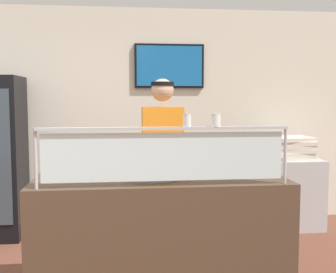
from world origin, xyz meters
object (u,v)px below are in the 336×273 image
Objects in this scene: parmesan_shaker at (187,121)px; pizza_box_stack at (292,148)px; worker_figure at (163,160)px; pizza_server at (150,173)px; pepper_flake_shaker at (216,121)px; pizza_tray at (152,175)px.

pizza_box_stack is (1.60, 1.92, -0.44)m from parmesan_shaker.
pizza_server is at bearing -105.52° from worker_figure.
pizza_box_stack is at bearing 54.14° from pepper_flake_shaker.
pizza_server is 2.98× the size of parmesan_shaker.
pizza_tray is at bearing 123.09° from parmesan_shaker.
pepper_flake_shaker reaches higher than pizza_box_stack.
worker_figure reaches higher than pizza_tray.
pizza_tray is 0.27× the size of worker_figure.
worker_figure is 3.66× the size of pizza_box_stack.
worker_figure is (-0.08, 0.92, -0.41)m from parmesan_shaker.
worker_figure is (0.14, 0.58, 0.04)m from pizza_tray.
pizza_server is at bearing -138.78° from pizza_tray.
parmesan_shaker reaches higher than pizza_tray.
pepper_flake_shaker reaches higher than pizza_tray.
pizza_server is at bearing 144.68° from pepper_flake_shaker.
pizza_box_stack is (1.68, 1.00, -0.03)m from worker_figure.
worker_figure reaches higher than parmesan_shaker.
pizza_box_stack is (1.84, 1.60, -0.01)m from pizza_server.
pizza_tray is 5.14× the size of parmesan_shaker.
parmesan_shaker is 1.01m from worker_figure.
parmesan_shaker is at bearing -129.74° from pizza_box_stack.
pepper_flake_shaker is at bearing -38.39° from pizza_tray.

